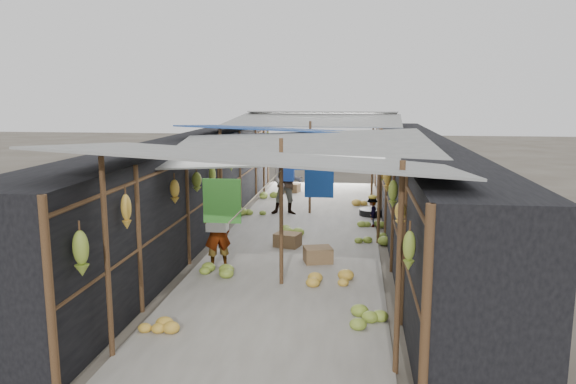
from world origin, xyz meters
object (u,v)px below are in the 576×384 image
at_px(crate_near, 288,240).
at_px(black_basin, 371,213).
at_px(shopper_blue, 287,182).
at_px(vendor_elderly, 217,232).
at_px(vendor_seated, 372,212).

distance_m(crate_near, black_basin, 3.94).
height_order(crate_near, shopper_blue, shopper_blue).
bearing_deg(vendor_elderly, shopper_blue, -123.65).
height_order(crate_near, vendor_seated, vendor_seated).
bearing_deg(vendor_seated, crate_near, -43.16).
height_order(black_basin, vendor_elderly, vendor_elderly).
distance_m(black_basin, shopper_blue, 2.47).
xyz_separation_m(black_basin, shopper_blue, (-2.32, -0.11, 0.83)).
relative_size(black_basin, vendor_elderly, 0.45).
relative_size(vendor_elderly, shopper_blue, 0.76).
relative_size(crate_near, vendor_seated, 0.68).
relative_size(crate_near, black_basin, 0.83).
bearing_deg(black_basin, shopper_blue, -177.35).
bearing_deg(crate_near, shopper_blue, 113.22).
bearing_deg(vendor_elderly, black_basin, -146.30).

